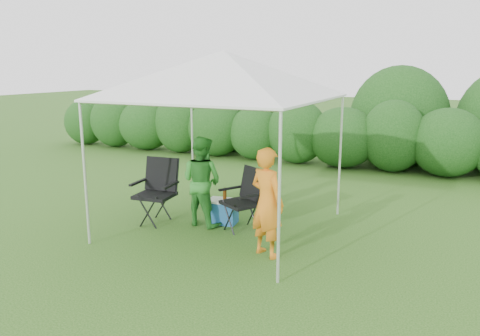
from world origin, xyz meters
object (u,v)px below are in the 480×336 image
at_px(cooler, 223,211).
at_px(chair_right, 246,195).
at_px(canopy, 224,75).
at_px(woman, 202,181).
at_px(chair_left, 158,186).
at_px(man, 267,202).

bearing_deg(cooler, chair_right, -18.39).
relative_size(canopy, woman, 2.09).
bearing_deg(woman, chair_right, -164.10).
xyz_separation_m(canopy, chair_left, (-1.17, -0.19, -1.85)).
xyz_separation_m(chair_left, woman, (0.76, 0.18, 0.13)).
bearing_deg(chair_left, cooler, 14.72).
bearing_deg(chair_left, chair_right, 5.65).
relative_size(canopy, cooler, 5.89).
bearing_deg(woman, chair_left, 20.46).
bearing_deg(woman, man, 159.74).
distance_m(chair_right, woman, 0.77).
bearing_deg(chair_left, canopy, 3.70).
xyz_separation_m(chair_right, man, (0.72, -0.87, 0.20)).
xyz_separation_m(woman, cooler, (0.28, 0.20, -0.54)).
relative_size(woman, cooler, 2.82).
height_order(chair_right, woman, woman).
distance_m(chair_right, cooler, 0.59).
distance_m(man, cooler, 1.63).
height_order(chair_left, woman, woman).
height_order(canopy, chair_left, canopy).
xyz_separation_m(chair_right, cooler, (-0.46, 0.09, -0.36)).
height_order(canopy, chair_right, canopy).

